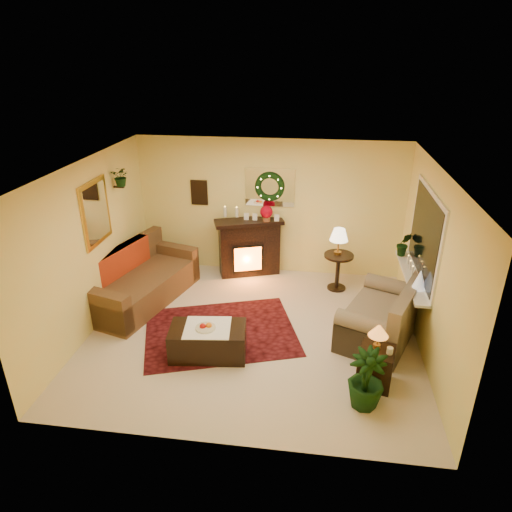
# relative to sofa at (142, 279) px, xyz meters

# --- Properties ---
(floor) EXTENTS (5.00, 5.00, 0.00)m
(floor) POSITION_rel_sofa_xyz_m (2.04, -0.72, -0.43)
(floor) COLOR beige
(floor) RESTS_ON ground
(ceiling) EXTENTS (5.00, 5.00, 0.00)m
(ceiling) POSITION_rel_sofa_xyz_m (2.04, -0.72, 2.17)
(ceiling) COLOR white
(ceiling) RESTS_ON ground
(wall_back) EXTENTS (5.00, 5.00, 0.00)m
(wall_back) POSITION_rel_sofa_xyz_m (2.04, 1.53, 0.87)
(wall_back) COLOR #EFD88C
(wall_back) RESTS_ON ground
(wall_front) EXTENTS (5.00, 5.00, 0.00)m
(wall_front) POSITION_rel_sofa_xyz_m (2.04, -2.97, 0.87)
(wall_front) COLOR #EFD88C
(wall_front) RESTS_ON ground
(wall_left) EXTENTS (4.50, 4.50, 0.00)m
(wall_left) POSITION_rel_sofa_xyz_m (-0.46, -0.72, 0.87)
(wall_left) COLOR #EFD88C
(wall_left) RESTS_ON ground
(wall_right) EXTENTS (4.50, 4.50, 0.00)m
(wall_right) POSITION_rel_sofa_xyz_m (4.54, -0.72, 0.87)
(wall_right) COLOR #EFD88C
(wall_right) RESTS_ON ground
(area_rug) EXTENTS (2.72, 2.36, 0.01)m
(area_rug) POSITION_rel_sofa_xyz_m (1.54, -0.79, -0.42)
(area_rug) COLOR #630710
(area_rug) RESTS_ON floor
(sofa) EXTENTS (1.55, 2.39, 0.95)m
(sofa) POSITION_rel_sofa_xyz_m (0.00, 0.00, 0.00)
(sofa) COLOR brown
(sofa) RESTS_ON floor
(red_throw) EXTENTS (0.80, 1.31, 0.02)m
(red_throw) POSITION_rel_sofa_xyz_m (-0.01, 0.16, 0.02)
(red_throw) COLOR #B60002
(red_throw) RESTS_ON sofa
(fireplace) EXTENTS (1.20, 0.72, 1.04)m
(fireplace) POSITION_rel_sofa_xyz_m (1.68, 1.32, 0.12)
(fireplace) COLOR black
(fireplace) RESTS_ON floor
(poinsettia) EXTENTS (0.23, 0.23, 0.23)m
(poinsettia) POSITION_rel_sofa_xyz_m (2.01, 1.29, 0.87)
(poinsettia) COLOR #A10015
(poinsettia) RESTS_ON fireplace
(mantel_candle_a) EXTENTS (0.06, 0.06, 0.19)m
(mantel_candle_a) POSITION_rel_sofa_xyz_m (1.22, 1.30, 0.83)
(mantel_candle_a) COLOR white
(mantel_candle_a) RESTS_ON fireplace
(mantel_candle_b) EXTENTS (0.06, 0.06, 0.18)m
(mantel_candle_b) POSITION_rel_sofa_xyz_m (1.45, 1.31, 0.83)
(mantel_candle_b) COLOR beige
(mantel_candle_b) RESTS_ON fireplace
(mantel_mirror) EXTENTS (0.92, 0.02, 0.72)m
(mantel_mirror) POSITION_rel_sofa_xyz_m (2.04, 1.51, 1.27)
(mantel_mirror) COLOR white
(mantel_mirror) RESTS_ON wall_back
(wreath) EXTENTS (0.55, 0.11, 0.55)m
(wreath) POSITION_rel_sofa_xyz_m (2.04, 1.47, 1.29)
(wreath) COLOR #194719
(wreath) RESTS_ON wall_back
(wall_art) EXTENTS (0.32, 0.03, 0.48)m
(wall_art) POSITION_rel_sofa_xyz_m (0.69, 1.51, 1.12)
(wall_art) COLOR #381E11
(wall_art) RESTS_ON wall_back
(gold_mirror) EXTENTS (0.03, 0.84, 1.00)m
(gold_mirror) POSITION_rel_sofa_xyz_m (-0.44, -0.42, 1.32)
(gold_mirror) COLOR gold
(gold_mirror) RESTS_ON wall_left
(hanging_plant) EXTENTS (0.33, 0.28, 0.36)m
(hanging_plant) POSITION_rel_sofa_xyz_m (-0.30, 0.33, 1.54)
(hanging_plant) COLOR #194719
(hanging_plant) RESTS_ON wall_left
(loveseat) EXTENTS (1.46, 1.81, 0.91)m
(loveseat) POSITION_rel_sofa_xyz_m (3.97, -0.54, -0.01)
(loveseat) COLOR #7F7357
(loveseat) RESTS_ON floor
(window_frame) EXTENTS (0.03, 1.86, 1.36)m
(window_frame) POSITION_rel_sofa_xyz_m (4.53, -0.17, 1.12)
(window_frame) COLOR white
(window_frame) RESTS_ON wall_right
(window_glass) EXTENTS (0.02, 1.70, 1.22)m
(window_glass) POSITION_rel_sofa_xyz_m (4.51, -0.17, 1.12)
(window_glass) COLOR black
(window_glass) RESTS_ON wall_right
(window_sill) EXTENTS (0.22, 1.86, 0.04)m
(window_sill) POSITION_rel_sofa_xyz_m (4.42, -0.17, 0.44)
(window_sill) COLOR white
(window_sill) RESTS_ON wall_right
(mini_tree) EXTENTS (0.20, 0.20, 0.29)m
(mini_tree) POSITION_rel_sofa_xyz_m (4.44, -0.61, 0.61)
(mini_tree) COLOR silver
(mini_tree) RESTS_ON window_sill
(sill_plant) EXTENTS (0.30, 0.24, 0.54)m
(sill_plant) POSITION_rel_sofa_xyz_m (4.39, 0.55, 0.65)
(sill_plant) COLOR #16351A
(sill_plant) RESTS_ON window_sill
(side_table_round) EXTENTS (0.64, 0.64, 0.69)m
(side_table_round) POSITION_rel_sofa_xyz_m (3.37, 0.91, -0.10)
(side_table_round) COLOR #392011
(side_table_round) RESTS_ON floor
(lamp_cream) EXTENTS (0.33, 0.33, 0.50)m
(lamp_cream) POSITION_rel_sofa_xyz_m (3.34, 0.92, 0.45)
(lamp_cream) COLOR #FFE9BD
(lamp_cream) RESTS_ON side_table_round
(end_table_square) EXTENTS (0.52, 0.52, 0.53)m
(end_table_square) POSITION_rel_sofa_xyz_m (3.79, -1.68, -0.16)
(end_table_square) COLOR #3E2716
(end_table_square) RESTS_ON floor
(lamp_tiffany) EXTENTS (0.26, 0.26, 0.38)m
(lamp_tiffany) POSITION_rel_sofa_xyz_m (3.78, -1.65, 0.31)
(lamp_tiffany) COLOR orange
(lamp_tiffany) RESTS_ON end_table_square
(coffee_table) EXTENTS (1.14, 0.72, 0.45)m
(coffee_table) POSITION_rel_sofa_xyz_m (1.49, -1.37, -0.22)
(coffee_table) COLOR #513020
(coffee_table) RESTS_ON floor
(fruit_bowl) EXTENTS (0.28, 0.28, 0.07)m
(fruit_bowl) POSITION_rel_sofa_xyz_m (1.47, -1.40, 0.02)
(fruit_bowl) COLOR beige
(fruit_bowl) RESTS_ON coffee_table
(floor_palm) EXTENTS (1.58, 1.58, 2.38)m
(floor_palm) POSITION_rel_sofa_xyz_m (3.63, -2.12, 0.02)
(floor_palm) COLOR #19351D
(floor_palm) RESTS_ON floor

